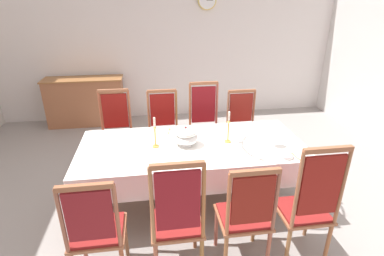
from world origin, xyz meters
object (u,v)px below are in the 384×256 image
chair_north_d (242,126)px  mounted_clock (207,0)px  chair_south_d (308,204)px  dining_table (192,151)px  candlestick_east (228,130)px  chair_north_a (116,131)px  chair_north_b (164,129)px  chair_south_c (246,214)px  soup_tureen (186,136)px  chair_south_b (177,218)px  bowl_near_right (285,156)px  spoon_secondary (293,155)px  spoon_primary (169,130)px  chair_south_a (96,229)px  sideboard (86,101)px  bowl_near_left (178,129)px  candlestick_west (155,135)px  chair_north_c (205,125)px

chair_north_d → mounted_clock: bearing=-85.6°
chair_south_d → mounted_clock: mounted_clock is taller
dining_table → candlestick_east: bearing=0.0°
chair_north_a → chair_north_b: bearing=179.8°
chair_south_c → soup_tureen: chair_south_c is taller
chair_south_b → chair_north_d: size_ratio=1.11×
chair_north_a → chair_north_b: size_ratio=1.03×
bowl_near_right → candlestick_east: bearing=139.0°
chair_south_d → spoon_secondary: (0.11, 0.56, 0.18)m
candlestick_east → bowl_near_right: bearing=-41.0°
chair_south_c → chair_south_d: bearing=-0.9°
chair_north_b → soup_tureen: size_ratio=4.07×
spoon_primary → chair_south_b: bearing=-82.2°
dining_table → spoon_primary: (-0.22, 0.42, 0.08)m
chair_south_a → chair_south_d: chair_south_d is taller
chair_north_b → chair_south_b: bearing=90.0°
chair_north_d → bowl_near_right: size_ratio=6.76×
chair_north_b → chair_north_d: size_ratio=1.05×
chair_south_c → chair_north_d: 1.96m
chair_north_a → chair_north_b: 0.65m
chair_north_a → chair_south_b: (0.65, -1.89, 0.01)m
chair_south_a → chair_south_b: (0.65, -0.01, 0.04)m
chair_north_a → chair_south_b: bearing=108.9°
chair_south_c → sideboard: size_ratio=0.74×
bowl_near_right → chair_south_c: bearing=-137.1°
chair_south_c → chair_north_d: (0.56, 1.88, -0.00)m
bowl_near_left → spoon_secondary: 1.36m
dining_table → chair_north_d: 1.30m
chair_south_b → chair_north_b: bearing=90.0°
chair_north_a → bowl_near_left: size_ratio=7.18×
chair_south_a → bowl_near_left: bearing=59.1°
dining_table → bowl_near_right: 0.98m
chair_south_c → candlestick_east: bearing=85.2°
chair_south_a → chair_south_c: bearing=-0.0°
chair_north_a → soup_tureen: chair_north_a is taller
spoon_primary → candlestick_east: bearing=-24.6°
dining_table → spoon_primary: size_ratio=13.77×
soup_tureen → bowl_near_left: bearing=96.4°
chair_south_a → spoon_primary: size_ratio=6.00×
chair_north_d → candlestick_west: size_ratio=3.10×
chair_south_c → chair_north_d: size_ratio=1.01×
chair_north_c → candlestick_east: (0.08, -0.95, 0.33)m
chair_south_a → chair_north_c: bearing=56.8°
chair_south_c → candlestick_west: (-0.72, 0.94, 0.36)m
bowl_near_left → sideboard: size_ratio=0.11×
candlestick_west → candlestick_east: candlestick_east is taller
bowl_near_left → sideboard: (-1.53, 2.36, -0.34)m
dining_table → soup_tureen: size_ratio=8.95×
chair_north_a → bowl_near_left: bearing=145.6°
spoon_secondary → chair_north_a: bearing=136.7°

